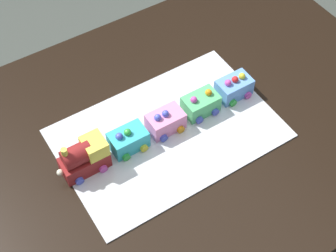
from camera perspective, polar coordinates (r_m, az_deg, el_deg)
The scene contains 8 objects.
ground_plane at distance 2.03m, azimuth 1.17°, elevation -12.93°, with size 8.00×8.00×0.00m, color #474C44.
dining_table at distance 1.47m, azimuth 1.57°, elevation -2.59°, with size 1.40×1.00×0.74m.
cake_board at distance 1.37m, azimuth 0.00°, elevation -0.82°, with size 0.60×0.40×0.00m, color silver.
cake_locomotive at distance 1.28m, azimuth -9.69°, elevation -3.59°, with size 0.14×0.08×0.12m.
cake_car_gondola_turquoise at distance 1.32m, azimuth -4.64°, elevation -1.60°, with size 0.10×0.08×0.07m.
cake_car_hopper_bubblegum at distance 1.36m, azimuth -0.31°, elevation 0.54°, with size 0.10×0.08×0.07m.
cake_car_caboose_mint_green at distance 1.40m, azimuth 3.80°, elevation 2.58°, with size 0.10×0.08×0.07m.
cake_car_flatbed_sky_blue at distance 1.45m, azimuth 7.64°, elevation 4.48°, with size 0.10×0.08×0.07m.
Camera 1 is at (-0.49, -0.69, 1.84)m, focal length 52.61 mm.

